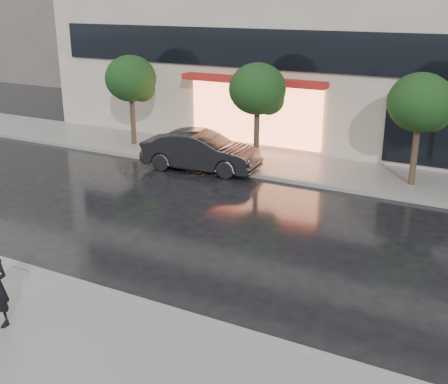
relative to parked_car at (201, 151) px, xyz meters
The scene contains 10 objects.
ground 9.49m from the parked_car, 61.37° to the right, with size 120.00×120.00×0.00m, color black.
sidewalk_near 12.43m from the parked_car, 68.58° to the right, with size 60.00×4.50×0.12m, color slate.
sidewalk_far 4.98m from the parked_car, 23.29° to the left, with size 60.00×3.50×0.12m, color slate.
curb_near 10.37m from the parked_car, 64.03° to the right, with size 60.00×0.25×0.14m, color gray.
curb_far 4.58m from the parked_car, ahead, with size 60.00×0.25×0.14m, color gray.
bg_building_left 29.86m from the parked_car, 142.98° to the left, with size 14.00×10.00×12.00m, color #59544F.
tree_far_west 5.21m from the parked_car, 158.57° to the left, with size 2.20×2.20×3.99m.
tree_mid_west 3.20m from the parked_car, 47.40° to the left, with size 2.20×2.20×3.99m.
tree_mid_east 8.08m from the parked_car, 12.84° to the left, with size 2.20×2.20×3.99m.
parked_car is the anchor object (origin of this frame).
Camera 1 is at (6.04, -9.52, 6.37)m, focal length 45.00 mm.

